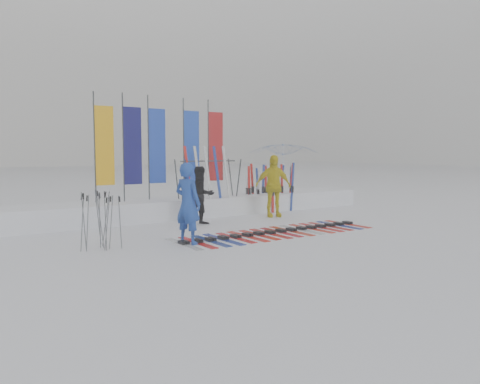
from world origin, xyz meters
TOP-DOWN VIEW (x-y plane):
  - ground at (0.00, 0.00)m, footprint 120.00×120.00m
  - snow_bank at (0.00, 4.60)m, footprint 14.00×1.60m
  - person_blue at (-1.91, 0.56)m, footprint 0.66×0.79m
  - person_black at (-0.30, 2.83)m, footprint 0.83×0.66m
  - person_yellow at (2.41, 2.99)m, footprint 1.25×0.87m
  - tent_canopy at (5.35, 6.03)m, footprint 3.07×3.11m
  - ski_row at (0.60, 0.54)m, footprint 5.41×1.69m
  - pole_cluster at (-3.73, 1.12)m, footprint 0.85×0.76m
  - feather_flags at (-0.61, 4.78)m, footprint 4.40×0.23m
  - ski_rack at (0.73, 4.20)m, footprint 2.04×0.80m
  - upright_skis at (3.41, 4.35)m, footprint 1.76×1.04m

SIDE VIEW (x-z plane):
  - ground at x=0.00m, z-range 0.00..0.00m
  - ski_row at x=0.60m, z-range 0.00..0.07m
  - snow_bank at x=0.00m, z-range 0.00..0.60m
  - pole_cluster at x=-3.73m, z-range -0.02..1.23m
  - upright_skis at x=3.41m, z-range -0.06..1.64m
  - person_black at x=-0.30m, z-range 0.00..1.66m
  - person_blue at x=-1.91m, z-range 0.00..1.84m
  - person_yellow at x=2.41m, z-range 0.00..1.97m
  - tent_canopy at x=5.35m, z-range 0.00..2.52m
  - ski_rack at x=0.73m, z-range 0.77..2.00m
  - feather_flags at x=-0.61m, z-range 0.64..3.84m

